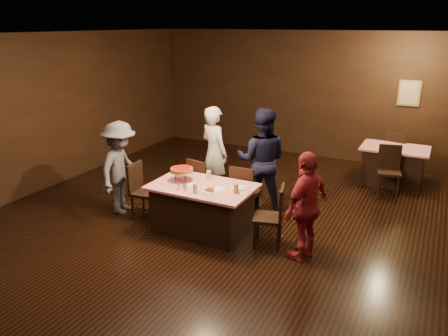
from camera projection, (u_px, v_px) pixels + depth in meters
The scene contains 22 objects.
room at pixel (212, 100), 6.10m from camera, with size 10.00×10.04×3.02m.
main_table at pixel (203, 208), 6.88m from camera, with size 1.60×1.00×0.77m, color #B40C0E.
back_table at pixel (393, 165), 8.93m from camera, with size 1.30×0.90×0.77m, color #B00B1B.
chair_far_left at pixel (204, 184), 7.65m from camera, with size 0.42×0.42×0.95m, color black.
chair_far_right at pixel (245, 192), 7.31m from camera, with size 0.42×0.42×0.95m, color black.
chair_end_left at pixel (146, 191), 7.32m from camera, with size 0.42×0.42×0.95m, color black.
chair_end_right at pixel (268, 216), 6.38m from camera, with size 0.42×0.42×0.95m, color black.
chair_back_near at pixel (389, 171), 8.31m from camera, with size 0.42×0.42×0.95m, color black.
chair_back_far at pixel (397, 154), 9.41m from camera, with size 0.42×0.42×0.95m, color black.
diner_white_jacket at pixel (214, 153), 8.03m from camera, with size 0.64×0.42×1.75m, color silver.
diner_navy_hoodie at pixel (262, 160), 7.52m from camera, with size 0.89×0.69×1.82m, color black.
diner_grey_knit at pixel (120, 168), 7.45m from camera, with size 1.04×0.60×1.61m, color #5D5C62.
diner_red_shirt at pixel (306, 206), 5.96m from camera, with size 0.92×0.38×1.56m, color #A42531.
pizza_stand at pixel (182, 170), 6.91m from camera, with size 0.38×0.38×0.22m.
plate_with_slice at pixel (211, 190), 6.49m from camera, with size 0.25×0.25×0.06m.
plate_empty at pixel (239, 188), 6.64m from camera, with size 0.25×0.25×0.01m, color white.
glass_front_left at pixel (195, 188), 6.46m from camera, with size 0.08×0.08×0.14m, color silver.
glass_amber at pixel (236, 189), 6.43m from camera, with size 0.08×0.08×0.14m, color #BF7F26.
glass_back at pixel (209, 175), 7.01m from camera, with size 0.08×0.08×0.14m, color silver.
condiments at pixel (183, 186), 6.58m from camera, with size 0.17×0.10×0.09m.
napkin_center at pixel (220, 188), 6.62m from camera, with size 0.16×0.16×0.01m, color white.
napkin_left at pixel (192, 185), 6.77m from camera, with size 0.16×0.16×0.01m, color white.
Camera 1 is at (2.90, -5.35, 3.17)m, focal length 35.00 mm.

